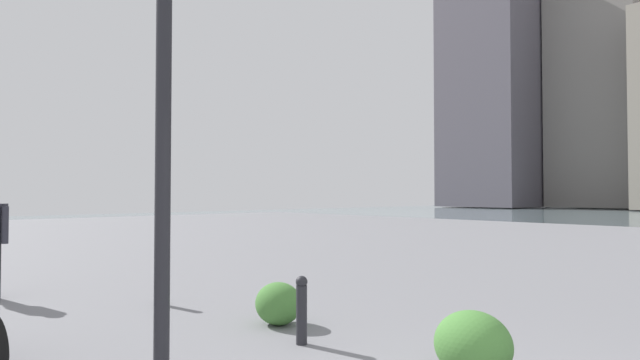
{
  "coord_description": "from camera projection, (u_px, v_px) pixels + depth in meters",
  "views": [
    {
      "loc": [
        -1.18,
        2.68,
        1.63
      ],
      "look_at": [
        7.7,
        -5.39,
        1.95
      ],
      "focal_mm": 29.17,
      "sensor_mm": 36.0,
      "label": 1
    }
  ],
  "objects": [
    {
      "name": "shrub_round",
      "position": [
        278.0,
        304.0,
        6.48
      ],
      "size": [
        0.62,
        0.56,
        0.53
      ],
      "color": "#477F38",
      "rests_on": "ground"
    },
    {
      "name": "bollard_near",
      "position": [
        302.0,
        308.0,
        5.64
      ],
      "size": [
        0.13,
        0.13,
        0.74
      ],
      "color": "#232328",
      "rests_on": "ground"
    },
    {
      "name": "building_annex",
      "position": [
        603.0,
        58.0,
        65.23
      ],
      "size": [
        10.25,
        11.78,
        37.45
      ],
      "color": "gray",
      "rests_on": "ground"
    },
    {
      "name": "bollard_mid",
      "position": [
        160.0,
        279.0,
        7.64
      ],
      "size": [
        0.13,
        0.13,
        0.72
      ],
      "color": "#232328",
      "rests_on": "ground"
    },
    {
      "name": "lamppost",
      "position": [
        164.0,
        72.0,
        4.7
      ],
      "size": [
        0.98,
        0.28,
        4.12
      ],
      "color": "#232328",
      "rests_on": "ground"
    },
    {
      "name": "building_highrise",
      "position": [
        499.0,
        92.0,
        68.83
      ],
      "size": [
        10.66,
        14.35,
        30.31
      ],
      "color": "#5B5660",
      "rests_on": "ground"
    },
    {
      "name": "shrub_low",
      "position": [
        473.0,
        345.0,
        4.59
      ],
      "size": [
        0.7,
        0.63,
        0.6
      ],
      "color": "#477F38",
      "rests_on": "ground"
    }
  ]
}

